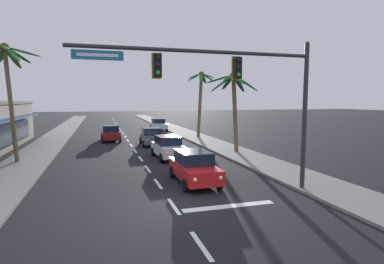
% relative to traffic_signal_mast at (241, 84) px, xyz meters
% --- Properties ---
extents(ground_plane, '(220.00, 220.00, 0.00)m').
position_rel_traffic_signal_mast_xyz_m(ground_plane, '(-3.15, -0.47, -5.09)').
color(ground_plane, black).
extents(sidewalk_right, '(3.20, 110.00, 0.14)m').
position_rel_traffic_signal_mast_xyz_m(sidewalk_right, '(4.65, 19.53, -5.02)').
color(sidewalk_right, gray).
rests_on(sidewalk_right, ground).
extents(sidewalk_left, '(3.20, 110.00, 0.14)m').
position_rel_traffic_signal_mast_xyz_m(sidewalk_left, '(-10.95, 19.53, -5.02)').
color(sidewalk_left, gray).
rests_on(sidewalk_left, ground).
extents(lane_markings, '(4.28, 88.62, 0.01)m').
position_rel_traffic_signal_mast_xyz_m(lane_markings, '(-2.75, 20.17, -5.08)').
color(lane_markings, silver).
rests_on(lane_markings, ground).
extents(traffic_signal_mast, '(10.65, 0.41, 7.07)m').
position_rel_traffic_signal_mast_xyz_m(traffic_signal_mast, '(0.00, 0.00, 0.00)').
color(traffic_signal_mast, '#2D2D33').
rests_on(traffic_signal_mast, ground).
extents(sedan_lead_at_stop_bar, '(1.95, 4.45, 1.68)m').
position_rel_traffic_signal_mast_xyz_m(sedan_lead_at_stop_bar, '(-1.28, 2.84, -4.23)').
color(sedan_lead_at_stop_bar, red).
rests_on(sedan_lead_at_stop_bar, ground).
extents(sedan_third_in_queue, '(2.09, 4.51, 1.68)m').
position_rel_traffic_signal_mast_xyz_m(sedan_third_in_queue, '(-1.12, 10.03, -4.23)').
color(sedan_third_in_queue, silver).
rests_on(sedan_third_in_queue, ground).
extents(sedan_fifth_in_queue, '(2.03, 4.48, 1.68)m').
position_rel_traffic_signal_mast_xyz_m(sedan_fifth_in_queue, '(-1.26, 17.23, -4.23)').
color(sedan_fifth_in_queue, '#4C515B').
rests_on(sedan_fifth_in_queue, ground).
extents(sedan_oncoming_far, '(2.03, 4.48, 1.68)m').
position_rel_traffic_signal_mast_xyz_m(sedan_oncoming_far, '(-4.93, 21.41, -4.23)').
color(sedan_oncoming_far, maroon).
rests_on(sedan_oncoming_far, ground).
extents(sedan_parked_nearest_kerb, '(2.04, 4.49, 1.68)m').
position_rel_traffic_signal_mast_xyz_m(sedan_parked_nearest_kerb, '(2.09, 31.47, -4.23)').
color(sedan_parked_nearest_kerb, silver).
rests_on(sedan_parked_nearest_kerb, ground).
extents(palm_left_second, '(4.23, 4.13, 8.13)m').
position_rel_traffic_signal_mast_xyz_m(palm_left_second, '(-11.84, 11.08, 1.29)').
color(palm_left_second, brown).
rests_on(palm_left_second, ground).
extents(palm_right_second, '(4.31, 4.59, 6.64)m').
position_rel_traffic_signal_mast_xyz_m(palm_right_second, '(4.47, 10.65, -0.13)').
color(palm_right_second, brown).
rests_on(palm_right_second, ground).
extents(palm_right_third, '(3.36, 3.09, 7.60)m').
position_rel_traffic_signal_mast_xyz_m(palm_right_third, '(5.14, 21.31, 0.12)').
color(palm_right_third, brown).
rests_on(palm_right_third, ground).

